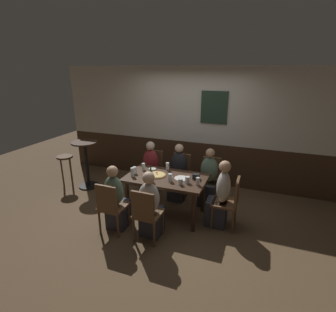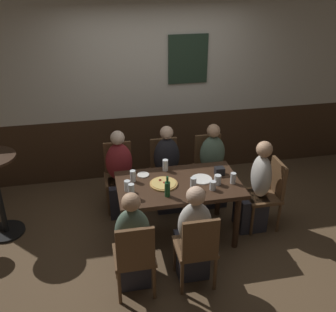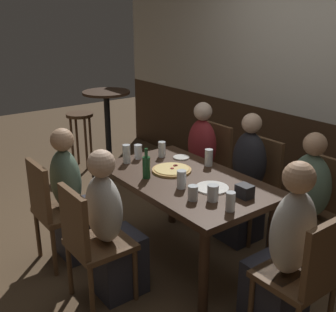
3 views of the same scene
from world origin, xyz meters
name	(u,v)px [view 1 (image 1 of 3)]	position (x,y,z in m)	size (l,w,h in m)	color
ground_plane	(166,214)	(0.00, 0.00, 0.00)	(12.00, 12.00, 0.00)	brown
wall_back	(193,126)	(0.00, 1.65, 1.30)	(6.40, 0.13, 2.60)	#3D2819
dining_table	(166,182)	(0.00, 0.00, 0.65)	(1.40, 0.83, 0.74)	#382316
chair_right_far	(210,177)	(0.62, 0.83, 0.50)	(0.40, 0.40, 0.88)	brown
chair_left_far	(153,169)	(-0.62, 0.83, 0.50)	(0.40, 0.40, 0.88)	brown
chair_left_near	(111,205)	(-0.62, -0.83, 0.50)	(0.40, 0.40, 0.88)	brown
chair_mid_near	(146,212)	(0.00, -0.83, 0.50)	(0.40, 0.40, 0.88)	brown
chair_mid_far	(181,173)	(0.00, 0.83, 0.50)	(0.40, 0.40, 0.88)	brown
chair_head_east	(230,200)	(1.12, 0.00, 0.50)	(0.40, 0.40, 0.88)	brown
person_right_far	(208,181)	(0.62, 0.67, 0.47)	(0.34, 0.37, 1.12)	#2D2D38
person_left_far	(150,172)	(-0.62, 0.67, 0.47)	(0.34, 0.37, 1.13)	#2D2D38
person_left_near	(116,202)	(-0.62, -0.67, 0.47)	(0.34, 0.37, 1.12)	#2D2D38
person_mid_near	(151,209)	(0.00, -0.67, 0.47)	(0.34, 0.37, 1.11)	#2D2D38
person_mid_far	(178,176)	(0.00, 0.67, 0.48)	(0.34, 0.37, 1.14)	#2D2D38
person_head_east	(220,199)	(0.96, 0.00, 0.49)	(0.37, 0.34, 1.17)	#2D2D38
pizza	(157,175)	(-0.18, 0.00, 0.75)	(0.32, 0.32, 0.03)	tan
tumbler_water	(187,180)	(0.42, -0.11, 0.79)	(0.08, 0.08, 0.11)	silver
highball_clear	(133,172)	(-0.56, -0.18, 0.81)	(0.07, 0.07, 0.16)	silver
tumbler_short	(180,182)	(0.34, -0.21, 0.78)	(0.07, 0.07, 0.10)	silver
pint_glass_stout	(198,182)	(0.60, -0.12, 0.80)	(0.06, 0.06, 0.13)	silver
beer_glass_tall	(170,178)	(0.13, -0.15, 0.80)	(0.07, 0.07, 0.13)	silver
beer_glass_half	(168,167)	(-0.09, 0.32, 0.80)	(0.07, 0.07, 0.14)	silver
pint_glass_pale	(135,170)	(-0.59, -0.05, 0.79)	(0.07, 0.07, 0.12)	silver
pint_glass_amber	(144,167)	(-0.51, 0.15, 0.80)	(0.06, 0.06, 0.14)	silver
beer_bottle_green	(151,176)	(-0.18, -0.24, 0.83)	(0.06, 0.06, 0.24)	#194723
plate_white_large	(181,178)	(0.27, 0.02, 0.75)	(0.24, 0.24, 0.01)	white
plate_white_small	(153,169)	(-0.37, 0.26, 0.75)	(0.14, 0.14, 0.01)	white
condiment_caddy	(196,176)	(0.51, 0.10, 0.79)	(0.11, 0.09, 0.09)	black
side_bar_table	(86,161)	(-2.06, 0.47, 0.62)	(0.56, 0.56, 1.05)	black
bar_stool	(65,163)	(-2.51, 0.32, 0.56)	(0.34, 0.34, 0.72)	#513521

